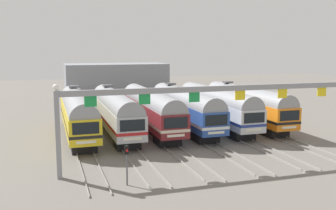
{
  "coord_description": "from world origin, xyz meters",
  "views": [
    {
      "loc": [
        -13.16,
        -41.41,
        9.48
      ],
      "look_at": [
        1.31,
        3.94,
        2.35
      ],
      "focal_mm": 40.46,
      "sensor_mm": 36.0,
      "label": 1
    }
  ],
  "objects": [
    {
      "name": "commuter_train_orange",
      "position": [
        10.23,
        -0.0,
        2.69
      ],
      "size": [
        2.88,
        18.06,
        5.05
      ],
      "color": "orange",
      "rests_on": "ground"
    },
    {
      "name": "yard_signal_mast",
      "position": [
        -8.18,
        -16.42,
        2.02
      ],
      "size": [
        0.28,
        0.35,
        2.88
      ],
      "color": "#59595E",
      "rests_on": "ground"
    },
    {
      "name": "maintenance_building",
      "position": [
        1.1,
        40.81,
        3.1
      ],
      "size": [
        21.54,
        10.0,
        6.2
      ],
      "primitive_type": "cube",
      "color": "gray",
      "rests_on": "ground"
    },
    {
      "name": "commuter_train_yellow",
      "position": [
        -10.23,
        -0.0,
        2.69
      ],
      "size": [
        2.88,
        18.06,
        5.05
      ],
      "color": "gold",
      "rests_on": "ground"
    },
    {
      "name": "commuter_train_stainless",
      "position": [
        -6.14,
        -0.0,
        2.69
      ],
      "size": [
        2.88,
        18.06,
        5.05
      ],
      "color": "#B2B5BA",
      "rests_on": "ground"
    },
    {
      "name": "commuter_train_maroon",
      "position": [
        -2.05,
        -0.01,
        2.69
      ],
      "size": [
        2.88,
        18.06,
        4.77
      ],
      "color": "maroon",
      "rests_on": "ground"
    },
    {
      "name": "track_bed",
      "position": [
        0.0,
        17.0,
        0.07
      ],
      "size": [
        21.97,
        70.0,
        0.15
      ],
      "color": "gray",
      "rests_on": "ground"
    },
    {
      "name": "commuter_train_silver",
      "position": [
        6.14,
        -0.01,
        2.69
      ],
      "size": [
        2.88,
        18.06,
        4.77
      ],
      "color": "silver",
      "rests_on": "ground"
    },
    {
      "name": "ground_plane",
      "position": [
        0.0,
        0.0,
        0.0
      ],
      "size": [
        160.0,
        160.0,
        0.0
      ],
      "primitive_type": "plane",
      "color": "slate"
    },
    {
      "name": "catenary_gantry",
      "position": [
        0.0,
        -13.5,
        5.35
      ],
      "size": [
        25.7,
        0.44,
        6.97
      ],
      "color": "gray",
      "rests_on": "ground"
    },
    {
      "name": "commuter_train_blue",
      "position": [
        2.05,
        -0.0,
        2.69
      ],
      "size": [
        2.88,
        18.06,
        5.05
      ],
      "color": "#284C9E",
      "rests_on": "ground"
    }
  ]
}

